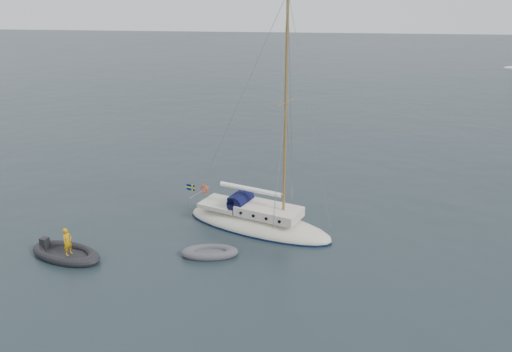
# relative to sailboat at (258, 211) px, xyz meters

# --- Properties ---
(ground) EXTENTS (300.00, 300.00, 0.00)m
(ground) POSITION_rel_sailboat_xyz_m (0.47, -1.38, -0.98)
(ground) COLOR black
(ground) RESTS_ON ground
(sailboat) EXTENTS (9.08, 2.72, 12.92)m
(sailboat) POSITION_rel_sailboat_xyz_m (0.00, 0.00, 0.00)
(sailboat) COLOR beige
(sailboat) RESTS_ON ground
(dinghy) EXTENTS (2.85, 1.29, 0.41)m
(dinghy) POSITION_rel_sailboat_xyz_m (-1.95, -3.48, -0.80)
(dinghy) COLOR #4D4D52
(dinghy) RESTS_ON ground
(rib) EXTENTS (3.99, 1.81, 1.63)m
(rib) POSITION_rel_sailboat_xyz_m (-8.94, -4.64, -0.73)
(rib) COLOR black
(rib) RESTS_ON ground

